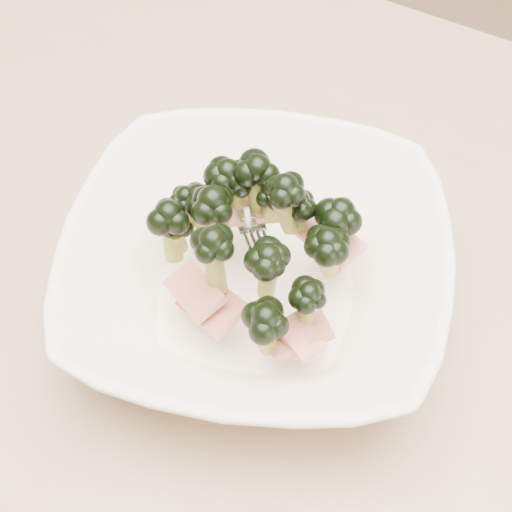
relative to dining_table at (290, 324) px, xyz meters
name	(u,v)px	position (x,y,z in m)	size (l,w,h in m)	color
dining_table	(290,324)	(0.00, 0.00, 0.00)	(1.20, 0.80, 0.75)	tan
broccoli_dish	(256,262)	(-0.01, -0.04, 0.14)	(0.39, 0.39, 0.12)	white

